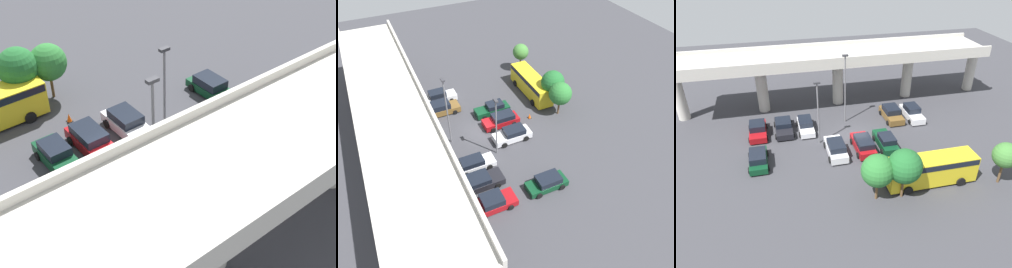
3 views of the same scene
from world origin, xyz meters
TOP-DOWN VIEW (x-y plane):
  - ground_plane at (0.00, 0.00)m, footprint 88.18×88.18m
  - highway_overpass at (0.00, 9.85)m, footprint 42.62×7.22m
  - parked_car_0 at (-11.30, -2.69)m, footprint 2.09×4.35m
  - parked_car_1 at (-8.20, 3.50)m, footprint 2.26×4.77m
  - parked_car_2 at (-5.54, 3.20)m, footprint 1.98×4.46m
  - parked_car_3 at (-3.02, -2.72)m, footprint 2.12×4.64m
  - parked_car_4 at (0.10, -2.65)m, footprint 2.13×4.63m
  - parked_car_5 at (2.76, -2.59)m, footprint 1.98×4.62m
  - parked_car_6 at (5.72, 3.50)m, footprint 2.24×4.54m
  - parked_car_7 at (8.42, 3.14)m, footprint 2.02×4.72m
  - parked_car_8 at (-11.26, 3.41)m, footprint 2.23×4.64m
  - lamp_post_near_aisle at (-0.32, 4.18)m, footprint 0.70×0.35m
  - lamp_post_mid_lot at (-4.40, -0.03)m, footprint 0.70×0.35m
  - tree_front_left at (-0.97, -10.47)m, footprint 2.98×2.98m
  - tree_front_centre at (1.40, -10.75)m, footprint 3.14×3.14m
  - traffic_cone at (-0.25, -6.55)m, footprint 0.44×0.44m

SIDE VIEW (x-z plane):
  - ground_plane at x=0.00m, z-range 0.00..0.00m
  - traffic_cone at x=-0.25m, z-range -0.02..0.68m
  - parked_car_1 at x=-8.20m, z-range -0.05..1.41m
  - parked_car_2 at x=-5.54m, z-range -0.03..1.40m
  - parked_car_8 at x=-11.26m, z-range -0.07..1.51m
  - parked_car_0 at x=-11.30m, z-range -0.03..1.49m
  - parked_car_5 at x=2.76m, z-range -0.06..1.52m
  - parked_car_6 at x=5.72m, z-range -0.06..1.60m
  - parked_car_3 at x=-3.02m, z-range -0.04..1.57m
  - parked_car_7 at x=8.42m, z-range -0.08..1.62m
  - parked_car_4 at x=0.10m, z-range -0.03..1.57m
  - tree_front_left at x=-0.97m, z-range 0.84..5.51m
  - tree_front_centre at x=1.40m, z-range 0.93..5.95m
  - lamp_post_mid_lot at x=-4.40m, z-range 0.68..8.23m
  - lamp_post_near_aisle at x=-0.32m, z-range 0.70..9.52m
  - highway_overpass at x=0.00m, z-range 2.21..10.00m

